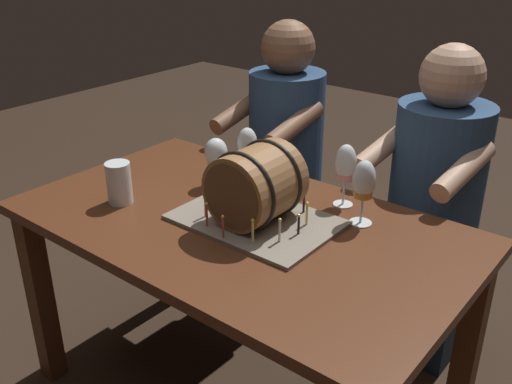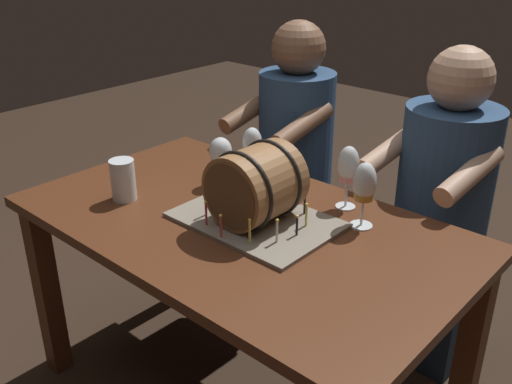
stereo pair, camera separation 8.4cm
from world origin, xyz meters
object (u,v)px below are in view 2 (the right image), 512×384
(dining_table, at_px, (240,251))
(barrel_cake, at_px, (256,189))
(beer_pint, at_px, (123,182))
(wine_glass_red, at_px, (252,145))
(person_seated_right, at_px, (439,223))
(wine_glass_rose, at_px, (348,168))
(person_seated_left, at_px, (294,175))
(wine_glass_amber, at_px, (364,185))
(wine_glass_white, at_px, (221,153))

(dining_table, distance_m, barrel_cake, 0.23)
(dining_table, height_order, beer_pint, beer_pint)
(wine_glass_red, relative_size, person_seated_right, 0.16)
(wine_glass_rose, xyz_separation_m, wine_glass_red, (-0.36, -0.04, -0.00))
(dining_table, relative_size, beer_pint, 10.19)
(person_seated_left, bearing_deg, beer_pint, -93.21)
(barrel_cake, relative_size, beer_pint, 3.50)
(wine_glass_amber, relative_size, wine_glass_white, 1.21)
(barrel_cake, bearing_deg, wine_glass_rose, 61.38)
(barrel_cake, bearing_deg, wine_glass_white, 154.74)
(wine_glass_red, height_order, beer_pint, wine_glass_red)
(wine_glass_amber, distance_m, person_seated_right, 0.57)
(barrel_cake, relative_size, person_seated_right, 0.40)
(beer_pint, relative_size, person_seated_right, 0.11)
(dining_table, xyz_separation_m, barrel_cake, (0.05, 0.02, 0.22))
(beer_pint, bearing_deg, wine_glass_red, 61.68)
(barrel_cake, height_order, wine_glass_amber, barrel_cake)
(dining_table, height_order, person_seated_left, person_seated_left)
(barrel_cake, relative_size, wine_glass_rose, 2.32)
(wine_glass_white, bearing_deg, wine_glass_amber, 6.17)
(wine_glass_amber, height_order, beer_pint, wine_glass_amber)
(wine_glass_white, height_order, person_seated_left, person_seated_left)
(wine_glass_amber, relative_size, wine_glass_rose, 0.99)
(wine_glass_red, xyz_separation_m, beer_pint, (-0.21, -0.39, -0.07))
(dining_table, xyz_separation_m, person_seated_left, (-0.34, 0.70, -0.06))
(person_seated_left, bearing_deg, wine_glass_white, -79.50)
(wine_glass_red, bearing_deg, beer_pint, -118.32)
(wine_glass_red, bearing_deg, wine_glass_amber, -3.99)
(barrel_cake, height_order, wine_glass_white, barrel_cake)
(wine_glass_white, bearing_deg, person_seated_left, 100.50)
(wine_glass_white, xyz_separation_m, wine_glass_red, (0.06, 0.09, 0.02))
(person_seated_right, bearing_deg, wine_glass_rose, -109.59)
(wine_glass_amber, xyz_separation_m, person_seated_left, (-0.64, 0.49, -0.30))
(beer_pint, bearing_deg, wine_glass_white, 63.84)
(wine_glass_amber, height_order, wine_glass_rose, wine_glass_rose)
(wine_glass_white, height_order, wine_glass_red, wine_glass_red)
(wine_glass_amber, relative_size, person_seated_left, 0.17)
(barrel_cake, bearing_deg, person_seated_left, 119.44)
(beer_pint, height_order, person_seated_left, person_seated_left)
(wine_glass_rose, bearing_deg, wine_glass_amber, -35.40)
(wine_glass_amber, relative_size, person_seated_right, 0.17)
(dining_table, xyz_separation_m, person_seated_right, (0.34, 0.70, -0.06))
(person_seated_right, bearing_deg, wine_glass_red, -138.33)
(beer_pint, distance_m, person_seated_left, 0.88)
(person_seated_right, bearing_deg, barrel_cake, -113.30)
(beer_pint, relative_size, person_seated_left, 0.11)
(wine_glass_rose, relative_size, person_seated_right, 0.17)
(wine_glass_white, distance_m, wine_glass_red, 0.11)
(wine_glass_rose, bearing_deg, dining_table, -123.21)
(barrel_cake, xyz_separation_m, wine_glass_red, (-0.22, 0.22, 0.02))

